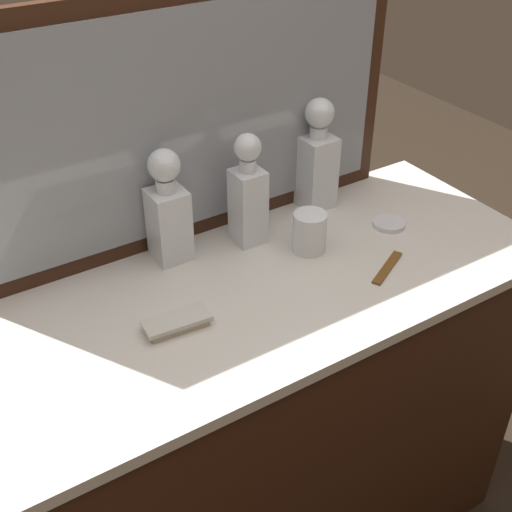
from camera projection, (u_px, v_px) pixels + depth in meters
The scene contains 9 objects.
dresser at pixel (256, 432), 1.73m from camera, with size 1.39×0.56×0.94m.
dresser_mirror at pixel (192, 121), 1.48m from camera, with size 1.07×0.03×0.58m.
crystal_decanter_far_right at pixel (168, 216), 1.49m from camera, with size 0.08×0.08×0.27m.
crystal_decanter_right at pixel (248, 200), 1.55m from camera, with size 0.07×0.07×0.27m.
crystal_decanter_far_left at pixel (317, 164), 1.69m from camera, with size 0.08×0.08×0.29m.
crystal_tumbler_far_right at pixel (309, 234), 1.55m from camera, with size 0.08×0.08×0.10m.
silver_brush_rear at pixel (177, 323), 1.34m from camera, with size 0.14×0.07×0.02m.
porcelain_dish at pixel (389, 223), 1.66m from camera, with size 0.08×0.08×0.01m.
tortoiseshell_comb at pixel (387, 268), 1.51m from camera, with size 0.13×0.08×0.01m.
Camera 1 is at (-0.63, -0.98, 1.82)m, focal length 47.17 mm.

